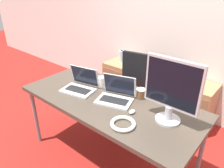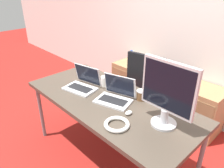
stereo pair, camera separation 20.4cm
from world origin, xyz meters
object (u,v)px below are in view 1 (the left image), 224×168
(laptop_left, at_px, (80,85))
(cable_coil, at_px, (123,124))
(office_chair, at_px, (144,99))
(cabinet_left, at_px, (121,80))
(coffee_cup_brown, at_px, (141,94))
(mouse, at_px, (132,112))
(coffee_cup_white, at_px, (102,82))
(water_bottle, at_px, (122,57))
(cabinet_right, at_px, (195,106))
(laptop_right, at_px, (116,95))
(monitor, at_px, (172,90))

(laptop_left, height_order, cable_coil, laptop_left)
(office_chair, bearing_deg, cabinet_left, 149.83)
(coffee_cup_brown, relative_size, cable_coil, 0.47)
(laptop_left, relative_size, mouse, 5.26)
(cabinet_left, relative_size, cable_coil, 2.94)
(coffee_cup_white, bearing_deg, office_chair, 71.59)
(cabinet_left, distance_m, coffee_cup_brown, 1.41)
(water_bottle, distance_m, cable_coil, 1.75)
(cabinet_right, height_order, coffee_cup_brown, coffee_cup_brown)
(office_chair, height_order, mouse, office_chair)
(cabinet_left, distance_m, coffee_cup_white, 1.20)
(laptop_right, relative_size, coffee_cup_white, 3.61)
(cabinet_left, xyz_separation_m, cable_coil, (1.08, -1.38, 0.45))
(laptop_right, xyz_separation_m, monitor, (0.53, 0.02, 0.23))
(office_chair, relative_size, monitor, 1.97)
(cable_coil, bearing_deg, office_chair, 112.00)
(cabinet_left, distance_m, cable_coil, 1.81)
(laptop_right, distance_m, mouse, 0.26)
(water_bottle, bearing_deg, cabinet_left, -90.00)
(mouse, xyz_separation_m, coffee_cup_white, (-0.55, 0.21, 0.04))
(monitor, bearing_deg, laptop_left, -174.68)
(coffee_cup_white, bearing_deg, water_bottle, 116.64)
(monitor, distance_m, coffee_cup_brown, 0.47)
(monitor, relative_size, coffee_cup_white, 5.12)
(office_chair, xyz_separation_m, monitor, (0.64, -0.69, 0.63))
(office_chair, bearing_deg, coffee_cup_brown, -63.32)
(laptop_left, distance_m, monitor, 0.97)
(cabinet_left, bearing_deg, mouse, -48.98)
(cabinet_left, relative_size, laptop_right, 1.60)
(cabinet_right, distance_m, mouse, 1.29)
(cabinet_left, bearing_deg, coffee_cup_white, -63.31)
(office_chair, height_order, cabinet_right, office_chair)
(office_chair, distance_m, monitor, 1.14)
(coffee_cup_white, relative_size, cable_coil, 0.51)
(office_chair, xyz_separation_m, coffee_cup_brown, (0.26, -0.53, 0.40))
(coffee_cup_brown, bearing_deg, mouse, -71.77)
(cabinet_left, bearing_deg, monitor, -39.63)
(laptop_left, xyz_separation_m, coffee_cup_brown, (0.57, 0.26, 0.00))
(laptop_left, distance_m, coffee_cup_white, 0.23)
(water_bottle, bearing_deg, monitor, -39.69)
(laptop_left, xyz_separation_m, cable_coil, (0.70, -0.20, -0.03))
(cable_coil, bearing_deg, cabinet_left, 128.11)
(water_bottle, height_order, coffee_cup_white, coffee_cup_white)
(laptop_right, bearing_deg, cable_coil, -42.84)
(water_bottle, xyz_separation_m, mouse, (1.04, -1.19, 0.06))
(cabinet_right, relative_size, mouse, 8.69)
(office_chair, xyz_separation_m, laptop_left, (-0.31, -0.78, 0.40))
(monitor, bearing_deg, water_bottle, 140.31)
(office_chair, distance_m, cable_coil, 1.12)
(monitor, height_order, coffee_cup_white, monitor)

